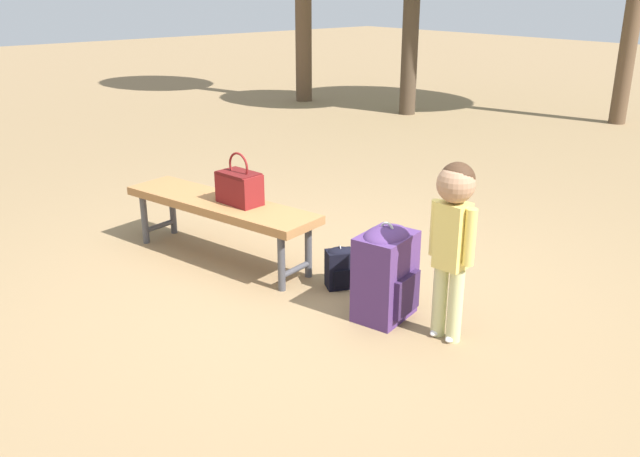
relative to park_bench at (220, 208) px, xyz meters
name	(u,v)px	position (x,y,z in m)	size (l,w,h in m)	color
ground_plane	(306,292)	(0.84, 0.11, -0.39)	(40.00, 40.00, 0.00)	#8C704C
park_bench	(220,208)	(0.00, 0.00, 0.00)	(1.65, 0.72, 0.45)	#9E6B3D
handbag	(239,186)	(0.15, 0.07, 0.18)	(0.34, 0.22, 0.37)	maroon
child_standing	(453,224)	(1.82, 0.34, 0.30)	(0.28, 0.21, 1.03)	#CCCC8C
backpack_large	(386,271)	(1.41, 0.26, -0.09)	(0.37, 0.41, 0.61)	#4C2D66
backpack_small	(340,266)	(0.92, 0.33, -0.25)	(0.20, 0.21, 0.30)	black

